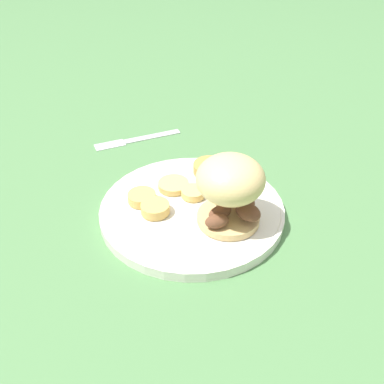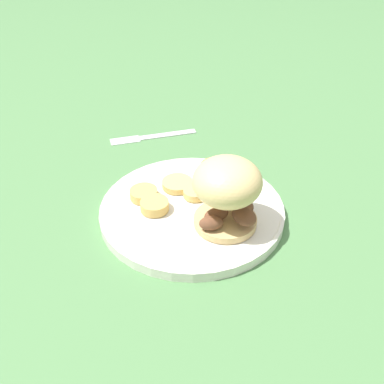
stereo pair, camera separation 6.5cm
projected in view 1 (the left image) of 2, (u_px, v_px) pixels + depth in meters
The scene contains 9 objects.
ground_plane at pixel (192, 215), 0.67m from camera, with size 4.00×4.00×0.00m, color #4C7A47.
dinner_plate at pixel (192, 210), 0.67m from camera, with size 0.27×0.27×0.02m.
sandwich at pixel (231, 187), 0.60m from camera, with size 0.10×0.10×0.10m.
potato_round_0 at pixel (195, 193), 0.68m from camera, with size 0.04×0.04×0.01m, color #DBB766.
potato_round_1 at pixel (210, 168), 0.73m from camera, with size 0.05×0.05×0.02m, color #BC8942.
potato_round_2 at pixel (142, 197), 0.67m from camera, with size 0.04×0.04×0.01m, color tan.
potato_round_3 at pixel (173, 185), 0.70m from camera, with size 0.05×0.05×0.01m, color #DBB766.
potato_round_4 at pixel (155, 208), 0.64m from camera, with size 0.04×0.04×0.01m, color tan.
fork at pixel (137, 139), 0.85m from camera, with size 0.09×0.16×0.00m.
Camera 1 is at (-0.52, -0.03, 0.42)m, focal length 42.00 mm.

